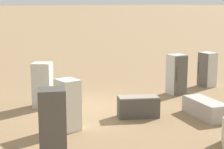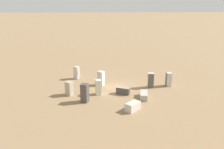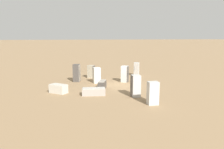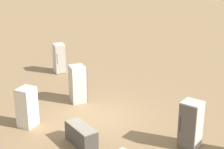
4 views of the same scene
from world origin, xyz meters
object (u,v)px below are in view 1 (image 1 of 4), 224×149
Objects in this scene: discarded_fridge_7 at (68,105)px; discarded_fridge_9 at (43,85)px; discarded_fridge_0 at (138,107)px; discarded_fridge_4 at (53,125)px; discarded_fridge_2 at (177,74)px; discarded_fridge_5 at (205,108)px; discarded_fridge_1 at (207,70)px.

discarded_fridge_9 reaches higher than discarded_fridge_7.
discarded_fridge_4 reaches higher than discarded_fridge_0.
discarded_fridge_5 is (3.06, -1.66, -0.59)m from discarded_fridge_2.
discarded_fridge_0 is 0.89× the size of discarded_fridge_9.
discarded_fridge_9 is (-1.40, -8.12, 0.04)m from discarded_fridge_1.
discarded_fridge_7 is at bearing 76.98° from discarded_fridge_4.
discarded_fridge_2 is at bearing 25.77° from discarded_fridge_9.
discarded_fridge_7 is at bearing -59.56° from discarded_fridge_9.
discarded_fridge_4 is 0.93× the size of discarded_fridge_5.
discarded_fridge_2 is 0.93× the size of discarded_fridge_4.
discarded_fridge_5 is at bearing -7.22° from discarded_fridge_9.
discarded_fridge_9 is (-4.84, 2.06, -0.08)m from discarded_fridge_4.
discarded_fridge_4 is (3.44, -10.17, 0.12)m from discarded_fridge_1.
discarded_fridge_4 is (1.56, -4.20, 0.58)m from discarded_fridge_0.
discarded_fridge_4 is at bearing -71.76° from discarded_fridge_9.
discarded_fridge_1 is 2.34m from discarded_fridge_2.
discarded_fridge_5 is 1.17× the size of discarded_fridge_9.
discarded_fridge_7 is (1.40, -6.36, -0.06)m from discarded_fridge_2.
discarded_fridge_5 is 1.24× the size of discarded_fridge_7.
discarded_fridge_2 is (-1.68, 3.64, 0.51)m from discarded_fridge_0.
discarded_fridge_1 is 10.74m from discarded_fridge_4.
discarded_fridge_4 is 1.09× the size of discarded_fridge_9.
discarded_fridge_1 is 8.23m from discarded_fridge_9.
discarded_fridge_9 is at bearing -118.40° from discarded_fridge_0.
discarded_fridge_9 is at bearing 92.91° from discarded_fridge_4.
discarded_fridge_5 is 5.02m from discarded_fridge_7.
discarded_fridge_2 reaches higher than discarded_fridge_5.
discarded_fridge_5 is at bearing 138.57° from discarded_fridge_1.
discarded_fridge_2 is 1.07× the size of discarded_fridge_7.
discarded_fridge_2 is at bearing 143.13° from discarded_fridge_0.
discarded_fridge_7 is at bearing -3.70° from discarded_fridge_5.
discarded_fridge_1 is at bearing 135.91° from discarded_fridge_0.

